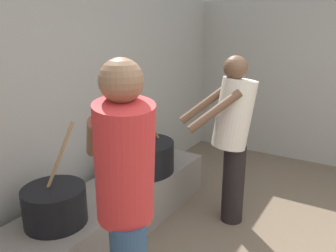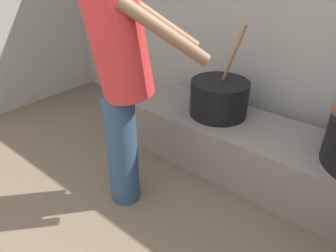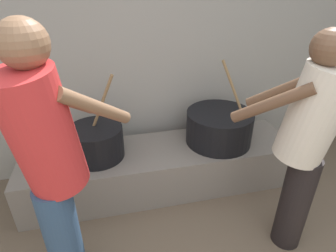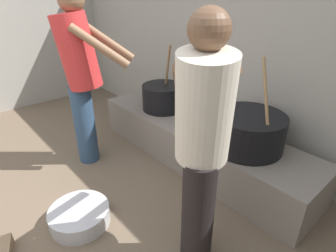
{
  "view_description": "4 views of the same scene",
  "coord_description": "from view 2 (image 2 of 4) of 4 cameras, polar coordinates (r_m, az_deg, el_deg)",
  "views": [
    {
      "loc": [
        -1.94,
        0.2,
        1.77
      ],
      "look_at": [
        0.28,
        1.56,
        0.99
      ],
      "focal_mm": 36.38,
      "sensor_mm": 36.0,
      "label": 1
    },
    {
      "loc": [
        0.56,
        0.09,
        1.53
      ],
      "look_at": [
        -0.37,
        1.21,
        0.7
      ],
      "focal_mm": 33.11,
      "sensor_mm": 36.0,
      "label": 2
    },
    {
      "loc": [
        -0.4,
        -0.05,
        1.77
      ],
      "look_at": [
        -0.08,
        1.29,
        1.02
      ],
      "focal_mm": 30.14,
      "sensor_mm": 36.0,
      "label": 3
    },
    {
      "loc": [
        1.62,
        0.2,
        1.59
      ],
      "look_at": [
        0.15,
        1.5,
        0.61
      ],
      "focal_mm": 29.35,
      "sensor_mm": 36.0,
      "label": 4
    }
  ],
  "objects": [
    {
      "name": "block_enclosure_rear",
      "position": [
        2.54,
        27.21,
        15.75
      ],
      "size": [
        5.78,
        0.2,
        2.1
      ],
      "primitive_type": "cube",
      "color": "#9E998E",
      "rests_on": "ground_plane"
    },
    {
      "name": "hearth_ledge",
      "position": [
        2.39,
        19.63,
        -6.08
      ],
      "size": [
        2.4,
        0.6,
        0.4
      ],
      "primitive_type": "cube",
      "color": "slate",
      "rests_on": "ground_plane"
    },
    {
      "name": "cooking_pot_main",
      "position": [
        2.42,
        9.38,
        5.16
      ],
      "size": [
        0.44,
        0.44,
        0.72
      ],
      "color": "black",
      "rests_on": "hearth_ledge"
    },
    {
      "name": "cook_in_red_shirt",
      "position": [
        1.8,
        -8.61,
        9.96
      ],
      "size": [
        0.69,
        0.71,
        1.63
      ],
      "color": "navy",
      "rests_on": "ground_plane"
    }
  ]
}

